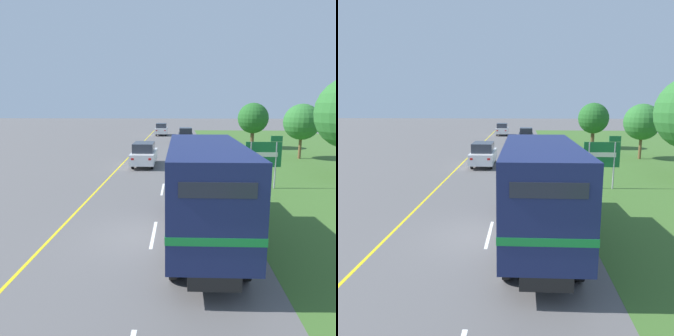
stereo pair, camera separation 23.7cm
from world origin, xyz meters
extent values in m
plane|color=#5B5959|center=(0.00, 0.00, 0.00)|extent=(200.00, 200.00, 0.00)
cube|color=#3D6628|center=(13.70, 16.69, 0.00)|extent=(20.00, 65.97, 0.01)
cube|color=yellow|center=(-3.70, 16.69, 0.00)|extent=(0.12, 65.97, 0.01)
cube|color=white|center=(0.00, 0.23, 0.00)|extent=(0.12, 2.60, 0.01)
cube|color=white|center=(0.00, 6.83, 0.00)|extent=(0.12, 2.60, 0.01)
cube|color=white|center=(0.00, 13.43, 0.00)|extent=(0.12, 2.60, 0.01)
cube|color=white|center=(0.00, 20.03, 0.00)|extent=(0.12, 2.60, 0.01)
cube|color=white|center=(0.00, 26.63, 0.00)|extent=(0.12, 2.60, 0.01)
cylinder|color=black|center=(0.79, 3.69, 0.50)|extent=(0.22, 1.00, 1.00)
cylinder|color=black|center=(2.78, 3.69, 0.50)|extent=(0.22, 1.00, 1.00)
cylinder|color=black|center=(0.79, -2.88, 0.50)|extent=(0.22, 1.00, 1.00)
cylinder|color=black|center=(2.78, -2.88, 0.50)|extent=(0.22, 1.00, 1.00)
cube|color=black|center=(1.79, 0.00, 0.68)|extent=(1.27, 8.74, 0.36)
cube|color=navy|center=(1.79, -1.05, 2.21)|extent=(2.30, 6.64, 2.70)
cube|color=#198C38|center=(1.79, -1.05, 1.74)|extent=(2.32, 6.66, 0.20)
cube|color=#232833|center=(1.79, -4.38, 2.95)|extent=(1.73, 0.03, 0.36)
cube|color=navy|center=(1.79, 3.32, 1.81)|extent=(2.21, 2.10, 1.90)
cube|color=#283342|center=(1.79, 4.38, 2.05)|extent=(1.96, 0.03, 0.85)
cylinder|color=black|center=(-2.56, 15.42, 0.33)|extent=(0.16, 0.66, 0.66)
cylinder|color=black|center=(-1.08, 15.42, 0.33)|extent=(0.16, 0.66, 0.66)
cylinder|color=black|center=(-2.56, 12.71, 0.33)|extent=(0.16, 0.66, 0.66)
cylinder|color=black|center=(-1.08, 12.71, 0.33)|extent=(0.16, 0.66, 0.66)
cube|color=white|center=(-1.82, 14.06, 0.74)|extent=(1.80, 4.36, 0.82)
cube|color=#282D38|center=(-1.82, 13.89, 1.50)|extent=(1.55, 2.40, 0.70)
cube|color=red|center=(-2.45, 11.87, 0.88)|extent=(0.20, 0.03, 0.14)
cube|color=red|center=(-1.19, 11.87, 0.88)|extent=(0.20, 0.03, 0.14)
cylinder|color=black|center=(0.97, 31.62, 0.33)|extent=(0.16, 0.66, 0.66)
cylinder|color=black|center=(2.45, 31.62, 0.33)|extent=(0.16, 0.66, 0.66)
cylinder|color=black|center=(0.97, 29.17, 0.33)|extent=(0.16, 0.66, 0.66)
cylinder|color=black|center=(2.45, 29.17, 0.33)|extent=(0.16, 0.66, 0.66)
cube|color=black|center=(1.71, 30.40, 0.74)|extent=(1.80, 3.95, 0.82)
cube|color=#282D38|center=(1.71, 30.24, 1.50)|extent=(1.55, 2.17, 0.70)
cube|color=red|center=(1.08, 28.41, 0.88)|extent=(0.20, 0.03, 0.14)
cube|color=red|center=(2.34, 28.41, 0.88)|extent=(0.20, 0.03, 0.14)
cylinder|color=black|center=(-2.60, 40.95, 0.33)|extent=(0.16, 0.66, 0.66)
cylinder|color=black|center=(-1.13, 40.95, 0.33)|extent=(0.16, 0.66, 0.66)
cylinder|color=black|center=(-2.60, 38.41, 0.33)|extent=(0.16, 0.66, 0.66)
cylinder|color=black|center=(-1.13, 38.41, 0.33)|extent=(0.16, 0.66, 0.66)
cube|color=white|center=(-1.86, 39.68, 0.75)|extent=(1.80, 4.10, 0.83)
cube|color=#282D38|center=(-1.86, 39.51, 1.52)|extent=(1.55, 2.26, 0.71)
cube|color=red|center=(-2.49, 37.62, 0.89)|extent=(0.20, 0.03, 0.14)
cube|color=red|center=(-1.23, 37.62, 0.89)|extent=(0.20, 0.03, 0.14)
cylinder|color=#9E9EA3|center=(5.00, 7.24, 1.35)|extent=(0.09, 0.09, 2.70)
cylinder|color=#9E9EA3|center=(6.43, 7.24, 1.35)|extent=(0.09, 0.09, 2.70)
cube|color=#196B33|center=(5.71, 7.24, 1.98)|extent=(2.04, 0.06, 1.44)
cube|color=#196B33|center=(6.41, 7.24, 2.88)|extent=(0.65, 0.06, 0.32)
cube|color=silver|center=(5.71, 7.20, 1.98)|extent=(1.59, 0.02, 0.26)
cylinder|color=brown|center=(11.64, 17.94, 1.00)|extent=(0.26, 0.26, 2.00)
sphere|color=#2D702D|center=(11.64, 17.94, 3.26)|extent=(3.14, 3.14, 3.14)
cylinder|color=brown|center=(8.94, 24.99, 0.98)|extent=(0.39, 0.39, 1.96)
sphere|color=#236023|center=(8.94, 24.99, 3.28)|extent=(3.30, 3.30, 3.30)
camera|label=1|loc=(0.95, -11.30, 4.79)|focal=35.00mm
camera|label=2|loc=(1.18, -11.29, 4.79)|focal=35.00mm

